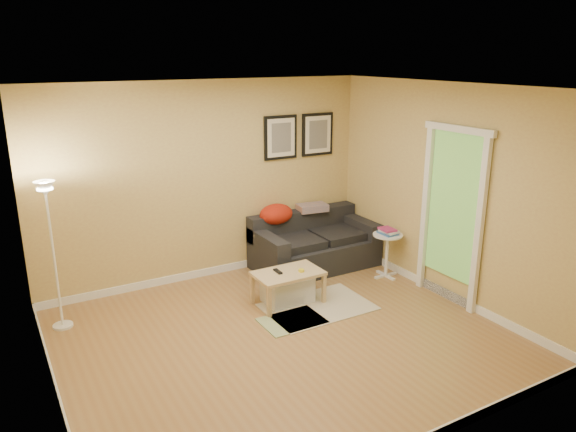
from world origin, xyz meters
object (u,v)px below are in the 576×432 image
at_px(sofa, 315,241).
at_px(storage_bin, 287,288).
at_px(book_stack, 388,231).
at_px(coffee_table, 288,288).
at_px(side_table, 387,255).
at_px(floor_lamp, 54,260).

bearing_deg(sofa, storage_bin, -138.77).
bearing_deg(book_stack, sofa, 129.30).
height_order(coffee_table, side_table, side_table).
xyz_separation_m(coffee_table, floor_lamp, (-2.46, 0.73, 0.58)).
distance_m(side_table, book_stack, 0.34).
xyz_separation_m(coffee_table, storage_bin, (0.02, 0.04, -0.02)).
xyz_separation_m(storage_bin, book_stack, (1.55, 0.01, 0.47)).
distance_m(coffee_table, book_stack, 1.63).
relative_size(coffee_table, side_table, 1.34).
bearing_deg(side_table, storage_bin, -179.80).
bearing_deg(coffee_table, sofa, 40.19).
relative_size(side_table, floor_lamp, 0.36).
xyz_separation_m(sofa, storage_bin, (-0.90, -0.79, -0.20)).
xyz_separation_m(book_stack, floor_lamp, (-4.03, 0.67, 0.14)).
bearing_deg(book_stack, coffee_table, -178.40).
height_order(sofa, side_table, sofa).
height_order(side_table, book_stack, book_stack).
height_order(book_stack, floor_lamp, floor_lamp).
bearing_deg(sofa, book_stack, -50.24).
relative_size(coffee_table, floor_lamp, 0.49).
xyz_separation_m(coffee_table, side_table, (1.56, 0.05, 0.10)).
height_order(sofa, coffee_table, sofa).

